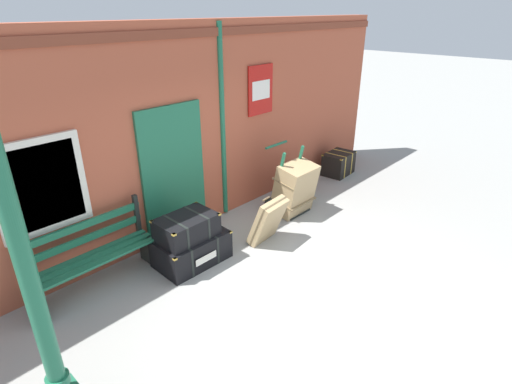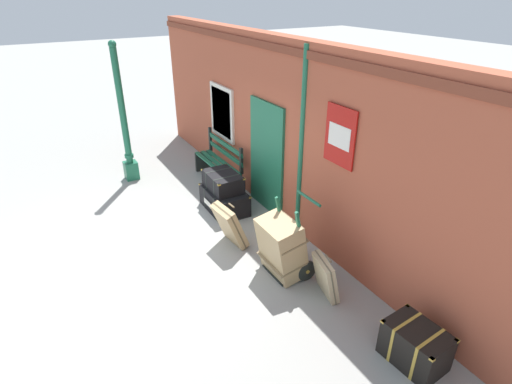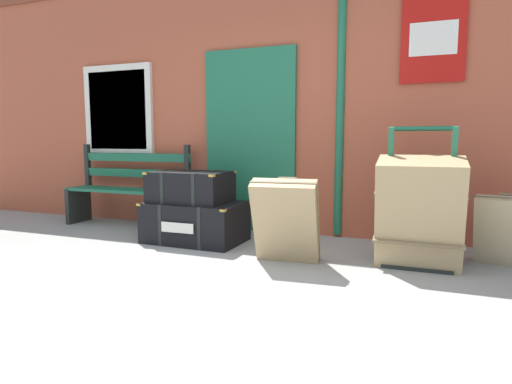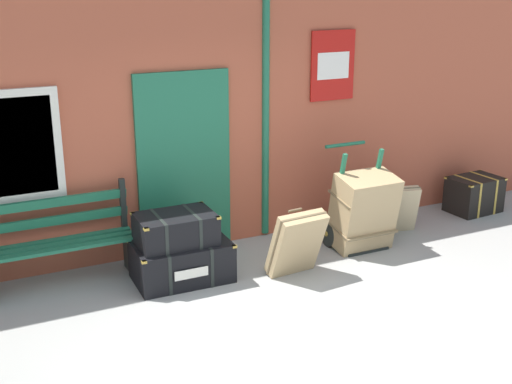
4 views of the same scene
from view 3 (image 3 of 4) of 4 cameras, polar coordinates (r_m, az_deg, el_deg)
ground_plane at (r=2.99m, az=-14.60°, el=-14.24°), size 60.00×60.00×0.00m
brick_facade at (r=5.16m, az=2.07°, el=12.80°), size 10.40×0.35×3.20m
platform_bench at (r=5.61m, az=-16.46°, el=0.24°), size 1.60×0.43×1.01m
steamer_trunk_base at (r=4.60m, az=-8.02°, el=-3.92°), size 1.03×0.68×0.43m
steamer_trunk_middle at (r=4.57m, az=-8.62°, el=0.70°), size 0.82×0.56×0.33m
porters_trolley at (r=4.07m, az=20.66°, el=-4.85°), size 0.71×0.62×1.19m
large_brown_trunk at (r=3.86m, az=20.76°, el=-2.44°), size 0.70×0.59×0.94m
suitcase_olive at (r=3.72m, az=3.97°, el=-3.86°), size 0.59×0.47×0.75m
suitcase_cream at (r=4.22m, az=30.32°, el=-4.52°), size 0.55×0.37×0.62m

